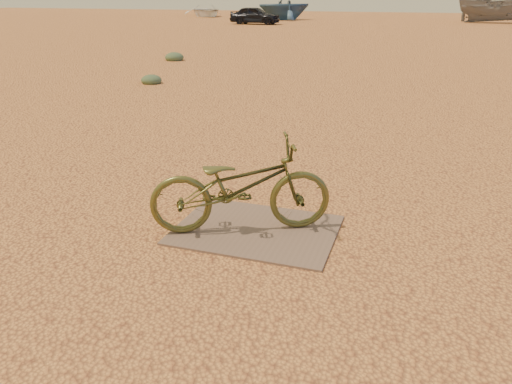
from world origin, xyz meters
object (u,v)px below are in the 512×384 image
(plywood_board, at_px, (256,230))
(boat_far_left, at_px, (284,4))
(bicycle, at_px, (241,186))
(car, at_px, (255,15))
(boat_mid_right, at_px, (496,8))
(boat_near_left, at_px, (206,11))

(plywood_board, xyz_separation_m, boat_far_left, (-10.63, 39.29, 1.24))
(bicycle, xyz_separation_m, car, (-10.91, 32.79, 0.14))
(car, xyz_separation_m, boat_far_left, (0.42, 6.55, 0.63))
(boat_mid_right, bearing_deg, boat_near_left, 88.21)
(boat_near_left, relative_size, boat_mid_right, 0.94)
(plywood_board, height_order, boat_mid_right, boat_mid_right)
(boat_mid_right, bearing_deg, boat_far_left, 97.37)
(boat_near_left, distance_m, boat_far_left, 9.73)
(plywood_board, relative_size, boat_far_left, 0.33)
(bicycle, distance_m, car, 34.56)
(boat_near_left, bearing_deg, bicycle, -100.15)
(boat_near_left, bearing_deg, car, -84.70)
(boat_near_left, distance_m, boat_mid_right, 25.73)
(bicycle, distance_m, boat_mid_right, 40.52)
(bicycle, bearing_deg, plywood_board, -93.19)
(boat_far_left, bearing_deg, boat_mid_right, 47.56)
(plywood_board, bearing_deg, car, 108.65)
(boat_near_left, bearing_deg, plywood_board, -99.97)
(plywood_board, bearing_deg, bicycle, -158.24)
(car, xyz_separation_m, boat_near_left, (-8.54, 10.27, -0.09))
(boat_mid_right, bearing_deg, plywood_board, 176.44)
(boat_far_left, bearing_deg, plywood_board, -29.75)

